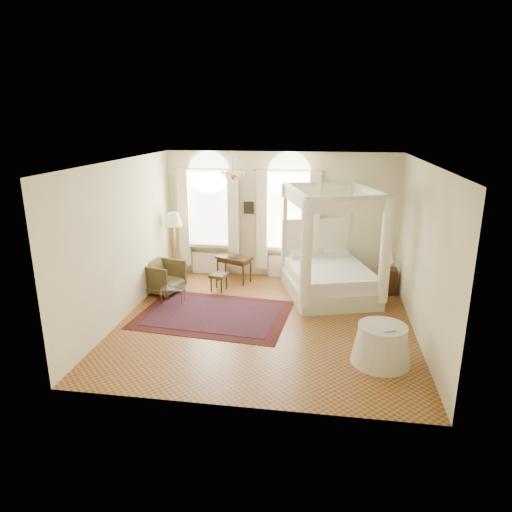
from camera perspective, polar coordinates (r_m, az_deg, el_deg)
The scene contains 18 objects.
ground at distance 9.67m, azimuth 1.18°, elevation -8.19°, with size 6.00×6.00×0.00m, color brown.
room_walls at distance 9.02m, azimuth 1.26°, elevation 3.30°, with size 6.00×6.00×6.00m.
window_left at distance 12.24m, azimuth -5.86°, elevation 4.43°, with size 1.62×0.27×3.29m.
window_right at distance 11.90m, azimuth 4.01°, elevation 4.11°, with size 1.62×0.27×3.29m.
chandelier at distance 10.18m, azimuth -2.92°, elevation 10.11°, with size 0.51×0.45×0.50m.
wall_pictures at distance 11.92m, azimuth 3.55°, elevation 6.13°, with size 2.54×0.03×0.39m.
canopy_bed at distance 10.99m, azimuth 9.17°, elevation -1.99°, with size 2.53×2.83×2.58m.
nightstand at distance 11.54m, azimuth 16.04°, elevation -2.99°, with size 0.44×0.39×0.62m, color #38200F.
nightstand_lamp at distance 11.31m, azimuth 16.13°, elevation -0.32°, with size 0.27×0.27×0.40m.
writing_desk at distance 11.80m, azimuth -2.77°, elevation -0.54°, with size 1.01×0.78×0.68m.
laptop at distance 11.72m, azimuth -2.78°, elevation -0.09°, with size 0.35×0.23×0.03m, color black.
stool at distance 11.27m, azimuth -4.69°, elevation -2.60°, with size 0.45×0.45×0.43m.
armchair at distance 11.33m, azimuth -11.55°, elevation -2.61°, with size 0.83×0.85×0.78m, color #42371C.
coffee_table at distance 10.66m, azimuth -10.36°, elevation -4.10°, with size 0.57×0.43×0.37m.
floor_lamp at distance 11.92m, azimuth -10.29°, elevation 4.11°, with size 0.46×0.46×1.79m.
oriental_rug at distance 10.02m, azimuth -5.28°, elevation -7.29°, with size 3.38×2.57×0.01m.
side_table at distance 8.30m, azimuth 15.40°, elevation -10.62°, with size 1.02×1.02×0.70m.
book at distance 8.01m, azimuth 15.32°, elevation -8.72°, with size 0.21×0.29×0.03m, color black.
Camera 1 is at (1.13, -8.70, 4.06)m, focal length 32.00 mm.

